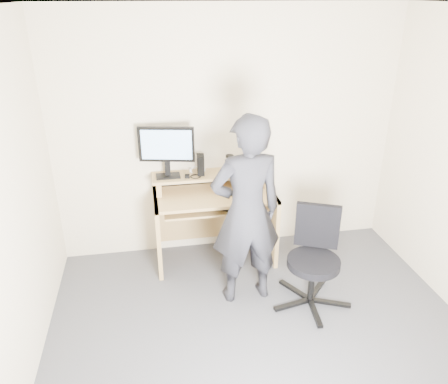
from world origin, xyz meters
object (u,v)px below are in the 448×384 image
object	(u,v)px
desk	(213,209)
office_chair	(314,254)
monitor	(166,148)
person	(246,212)

from	to	relation	value
desk	office_chair	world-z (taller)	desk
office_chair	monitor	bearing A→B (deg)	165.57
monitor	office_chair	distance (m)	1.70
person	desk	bearing A→B (deg)	-82.30
desk	monitor	bearing A→B (deg)	172.75
desk	office_chair	xyz separation A→B (m)	(0.76, -0.90, -0.07)
person	office_chair	bearing A→B (deg)	159.22
monitor	office_chair	size ratio (longest dim) A/B	0.61
desk	person	bearing A→B (deg)	-76.94
monitor	office_chair	world-z (taller)	monitor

